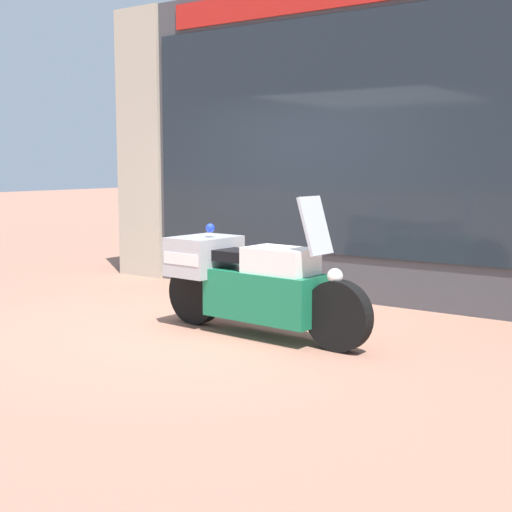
% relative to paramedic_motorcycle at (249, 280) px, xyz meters
% --- Properties ---
extents(ground_plane, '(60.00, 60.00, 0.00)m').
position_rel_paramedic_motorcycle_xyz_m(ground_plane, '(-0.53, 0.17, -0.52)').
color(ground_plane, '#9E6B56').
extents(shop_building, '(6.41, 0.55, 3.76)m').
position_rel_paramedic_motorcycle_xyz_m(shop_building, '(-0.92, 2.17, 1.37)').
color(shop_building, '#424247').
rests_on(shop_building, ground).
extents(window_display, '(5.15, 0.30, 1.87)m').
position_rel_paramedic_motorcycle_xyz_m(window_display, '(-0.21, 2.20, -0.07)').
color(window_display, slate).
rests_on(window_display, ground).
extents(paramedic_motorcycle, '(2.33, 0.69, 1.33)m').
position_rel_paramedic_motorcycle_xyz_m(paramedic_motorcycle, '(0.00, 0.00, 0.00)').
color(paramedic_motorcycle, black).
rests_on(paramedic_motorcycle, ground).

